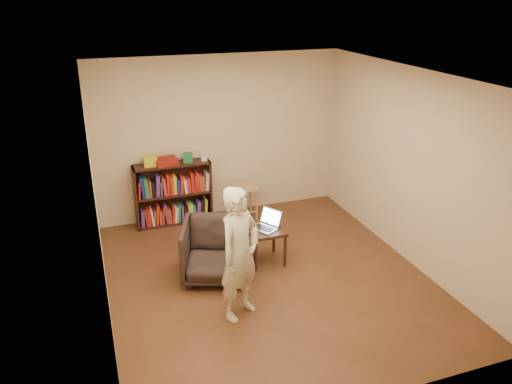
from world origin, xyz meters
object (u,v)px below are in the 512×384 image
object	(u,v)px
stool	(245,192)
person	(240,254)
armchair	(215,250)
laptop	(267,224)
bookshelf	(173,197)
side_table	(265,234)

from	to	relation	value
stool	person	xyz separation A→B (m)	(-0.86, -2.48, 0.34)
armchair	laptop	size ratio (longest dim) A/B	1.86
stool	person	size ratio (longest dim) A/B	0.35
bookshelf	laptop	distance (m)	1.90
bookshelf	laptop	size ratio (longest dim) A/B	2.66
armchair	person	size ratio (longest dim) A/B	0.53
laptop	side_table	bearing A→B (deg)	-71.03
stool	laptop	world-z (taller)	laptop
bookshelf	stool	bearing A→B (deg)	-10.68
bookshelf	laptop	world-z (taller)	bookshelf
stool	side_table	world-z (taller)	stool
armchair	laptop	distance (m)	0.82
side_table	laptop	world-z (taller)	laptop
bookshelf	person	xyz separation A→B (m)	(0.26, -2.69, 0.35)
bookshelf	side_table	size ratio (longest dim) A/B	2.43
armchair	side_table	world-z (taller)	armchair
laptop	armchair	bearing A→B (deg)	-107.02
side_table	person	bearing A→B (deg)	-123.68
armchair	laptop	world-z (taller)	armchair
bookshelf	stool	distance (m)	1.14
stool	laptop	size ratio (longest dim) A/B	1.23
stool	laptop	xyz separation A→B (m)	(-0.14, -1.41, 0.10)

